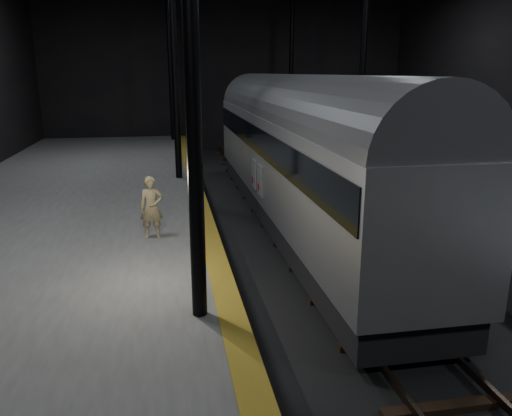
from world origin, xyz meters
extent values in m
plane|color=black|center=(0.00, 0.00, 0.00)|extent=(44.00, 44.00, 0.00)
cube|color=#50504D|center=(-7.50, 0.00, 0.50)|extent=(9.00, 43.80, 1.00)
cube|color=brown|center=(-3.25, 0.00, 1.00)|extent=(0.50, 43.80, 0.01)
cube|color=#3F3328|center=(-0.72, 0.00, 0.17)|extent=(0.08, 43.00, 0.14)
cube|color=#3F3328|center=(0.72, 0.00, 0.17)|extent=(0.08, 43.00, 0.14)
cube|color=black|center=(0.00, 0.00, 0.06)|extent=(2.40, 42.00, 0.12)
cylinder|color=black|center=(-3.80, -4.00, 6.00)|extent=(0.26, 0.26, 10.00)
cylinder|color=black|center=(-3.80, 8.00, 6.00)|extent=(0.26, 0.26, 10.00)
cylinder|color=black|center=(3.80, 8.00, 6.00)|extent=(0.26, 0.26, 10.00)
cylinder|color=black|center=(-3.80, 20.00, 6.00)|extent=(0.26, 0.26, 10.00)
cylinder|color=black|center=(3.80, 20.00, 6.00)|extent=(0.26, 0.26, 10.00)
cube|color=#ACAEB4|center=(0.00, 4.07, 2.36)|extent=(2.68, 18.50, 2.78)
cube|color=black|center=(0.00, 4.07, 0.62)|extent=(2.45, 18.13, 0.79)
cube|color=black|center=(0.00, 4.07, 3.01)|extent=(2.74, 18.22, 0.83)
cylinder|color=slate|center=(0.00, 4.07, 3.75)|extent=(2.63, 18.32, 2.63)
cube|color=black|center=(0.00, -2.40, 0.28)|extent=(1.67, 2.04, 0.32)
cube|color=black|center=(0.00, 10.55, 0.28)|extent=(1.67, 2.04, 0.32)
cube|color=silver|center=(-1.37, 3.15, 1.80)|extent=(0.04, 0.69, 0.97)
cube|color=silver|center=(-1.37, 4.26, 1.80)|extent=(0.04, 0.69, 0.97)
cylinder|color=maroon|center=(-1.39, 3.31, 1.57)|extent=(0.03, 0.24, 0.24)
cylinder|color=maroon|center=(-1.39, 4.42, 1.57)|extent=(0.03, 0.24, 0.24)
imported|color=tan|center=(-4.70, 0.47, 1.80)|extent=(0.59, 0.39, 1.60)
camera|label=1|loc=(-4.24, -12.06, 5.13)|focal=35.00mm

